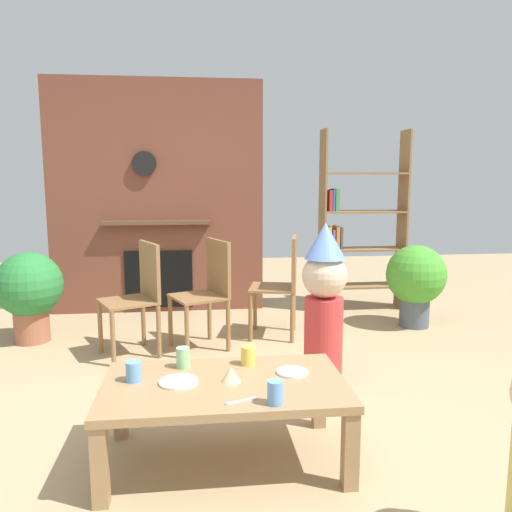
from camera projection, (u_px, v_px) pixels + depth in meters
ground_plane at (239, 417)px, 3.04m from camera, size 12.00×12.00×0.00m
brick_fireplace_feature at (157, 198)px, 5.34m from camera, size 2.20×0.28×2.40m
bookshelf at (355, 229)px, 5.43m from camera, size 0.90×0.28×1.90m
coffee_table at (224, 393)px, 2.52m from camera, size 1.19×0.69×0.41m
paper_cup_near_left at (183, 358)px, 2.70m from camera, size 0.07×0.07×0.11m
paper_cup_near_right at (275, 392)px, 2.26m from camera, size 0.07×0.07×0.11m
paper_cup_center at (134, 371)px, 2.52m from camera, size 0.08×0.08×0.10m
paper_cup_far_left at (248, 355)px, 2.74m from camera, size 0.08×0.08×0.10m
paper_plate_front at (178, 382)px, 2.50m from camera, size 0.19×0.19×0.01m
paper_plate_rear at (292, 372)px, 2.63m from camera, size 0.16×0.16×0.01m
birthday_cake_slice at (231, 374)px, 2.51m from camera, size 0.10×0.10×0.08m
table_fork at (241, 401)px, 2.29m from camera, size 0.15×0.06×0.01m
child_in_pink at (324, 299)px, 3.50m from camera, size 0.31×0.31×1.11m
dining_chair_left at (139, 292)px, 4.07m from camera, size 0.53×0.53×0.90m
dining_chair_middle at (208, 287)px, 4.22m from camera, size 0.53×0.53×0.90m
dining_chair_right at (283, 280)px, 4.52m from camera, size 0.48×0.48×0.90m
potted_plant_tall at (416, 279)px, 4.83m from camera, size 0.56×0.56×0.78m
potted_plant_short at (29, 290)px, 4.37m from camera, size 0.56×0.56×0.78m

